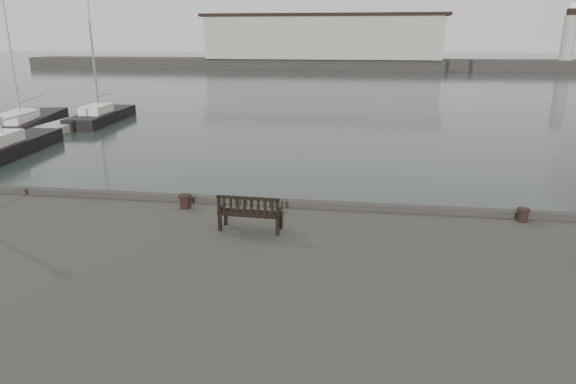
% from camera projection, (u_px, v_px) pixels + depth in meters
% --- Properties ---
extents(ground, '(400.00, 400.00, 0.00)m').
position_uv_depth(ground, '(313.00, 253.00, 15.83)').
color(ground, black).
rests_on(ground, ground).
extents(breakwater, '(140.00, 9.50, 12.20)m').
position_uv_depth(breakwater, '(339.00, 47.00, 102.20)').
color(breakwater, '#383530').
rests_on(breakwater, ground).
extents(bench, '(1.66, 0.63, 0.94)m').
position_uv_depth(bench, '(250.00, 219.00, 13.34)').
color(bench, black).
rests_on(bench, quay).
extents(bollard_left, '(0.42, 0.42, 0.40)m').
position_uv_depth(bollard_left, '(185.00, 201.00, 15.09)').
color(bollard_left, black).
rests_on(bollard_left, quay).
extents(bollard_right, '(0.39, 0.39, 0.36)m').
position_uv_depth(bollard_right, '(523.00, 215.00, 14.00)').
color(bollard_right, black).
rests_on(bollard_right, quay).
extents(yacht_b, '(5.53, 12.07, 15.35)m').
position_uv_depth(yacht_b, '(25.00, 126.00, 36.58)').
color(yacht_b, black).
rests_on(yacht_b, ground).
extents(yacht_c, '(2.97, 8.82, 11.78)m').
position_uv_depth(yacht_c, '(9.00, 151.00, 28.72)').
color(yacht_c, black).
rests_on(yacht_c, ground).
extents(yacht_d, '(3.03, 8.77, 10.96)m').
position_uv_depth(yacht_d, '(102.00, 119.00, 39.90)').
color(yacht_d, black).
rests_on(yacht_d, ground).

